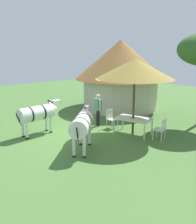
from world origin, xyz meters
The scene contains 9 objects.
ground_plane centered at (0.00, 0.00, 0.00)m, with size 36.00×36.00×0.00m, color #497134.
thatched_hut centered at (-2.35, 5.07, 2.39)m, with size 5.78×5.78×4.35m.
shade_umbrella centered at (1.70, 1.71, 2.91)m, with size 3.36×3.36×3.35m.
patio_dining_table centered at (1.70, 1.71, 0.67)m, with size 1.79×1.37×0.74m.
patio_chair_near_lawn centered at (3.00, 2.00, 0.52)m, with size 0.51×0.52×0.90m.
patio_chair_west_end centered at (0.38, 1.62, 0.52)m, with size 0.45×0.47×0.90m.
guest_beside_umbrella centered at (-0.29, 1.38, 0.96)m, with size 0.56×0.32×1.60m.
zebra_nearest_camera centered at (1.68, -1.13, 1.02)m, with size 1.70×1.83×1.56m.
zebra_by_umbrella centered at (-1.07, -1.51, 0.97)m, with size 0.75×2.28×1.50m.
Camera 1 is at (8.70, -6.48, 3.66)m, focal length 39.91 mm.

